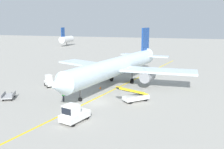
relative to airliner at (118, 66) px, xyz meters
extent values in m
plane|color=#9E9B93|center=(-0.35, -11.55, -3.42)|extent=(300.00, 300.00, 0.00)
cube|color=yellow|center=(-0.11, -6.55, -3.41)|extent=(16.71, 78.36, 0.01)
cylinder|color=silver|center=(-0.11, -0.53, 0.03)|extent=(9.39, 30.04, 3.30)
cone|color=silver|center=(-3.44, -16.39, 0.03)|extent=(3.66, 3.01, 3.23)
cone|color=silver|center=(3.25, 15.52, 0.43)|extent=(3.64, 3.38, 3.14)
cube|color=silver|center=(7.53, -0.60, -0.37)|extent=(13.01, 4.44, 0.36)
cylinder|color=gray|center=(5.72, -1.24, -1.37)|extent=(2.52, 3.52, 1.90)
cube|color=silver|center=(-7.13, 2.47, -0.37)|extent=(13.67, 9.28, 0.36)
cylinder|color=gray|center=(-5.73, 1.16, -1.37)|extent=(2.52, 3.52, 1.90)
cube|color=navy|center=(2.76, 13.17, 4.08)|extent=(1.09, 3.97, 5.20)
cube|color=silver|center=(5.61, 12.16, 0.43)|extent=(5.34, 2.54, 0.24)
cube|color=silver|center=(-0.26, 13.39, 0.43)|extent=(5.64, 3.83, 0.24)
cylinder|color=#4C4C51|center=(-2.47, -11.79, -1.86)|extent=(0.20, 0.20, 3.12)
cylinder|color=black|center=(-2.47, -11.79, -3.14)|extent=(0.46, 0.62, 0.56)
cylinder|color=#4C4C51|center=(2.45, 0.97, -1.86)|extent=(0.20, 0.20, 3.12)
cylinder|color=black|center=(2.45, 0.97, -2.94)|extent=(0.54, 1.01, 0.96)
cylinder|color=#4C4C51|center=(-1.85, 1.88, -1.86)|extent=(0.20, 0.20, 3.12)
cylinder|color=black|center=(-1.85, 1.88, -2.94)|extent=(0.54, 1.01, 0.96)
cube|color=black|center=(-3.03, -14.43, 0.38)|extent=(2.95, 1.55, 0.60)
cube|color=silver|center=(0.05, -19.01, -2.72)|extent=(2.80, 3.98, 0.80)
cube|color=silver|center=(-0.12, -19.61, -1.77)|extent=(1.90, 1.97, 1.10)
cube|color=black|center=(-0.33, -20.36, -1.77)|extent=(1.39, 0.46, 0.77)
cylinder|color=black|center=(0.49, -20.44, -3.12)|extent=(0.37, 0.64, 0.60)
cylinder|color=black|center=(-1.07, -20.00, -3.12)|extent=(0.37, 0.64, 0.60)
cylinder|color=black|center=(1.17, -18.01, -3.12)|extent=(0.37, 0.64, 0.60)
cylinder|color=black|center=(-0.39, -17.57, -3.12)|extent=(0.37, 0.64, 0.60)
cube|color=silver|center=(-11.26, -5.53, -2.77)|extent=(2.63, 2.60, 0.70)
cube|color=silver|center=(-11.57, -5.25, -1.87)|extent=(1.50, 1.50, 1.10)
cube|color=black|center=(-11.94, -4.89, -1.87)|extent=(0.73, 0.76, 0.77)
cylinder|color=black|center=(-12.25, -5.36, -3.12)|extent=(0.59, 0.57, 0.60)
cylinder|color=black|center=(-11.49, -4.56, -3.12)|extent=(0.59, 0.57, 0.60)
cylinder|color=black|center=(-11.03, -6.51, -3.12)|extent=(0.59, 0.57, 0.60)
cylinder|color=black|center=(-10.27, -5.71, -3.12)|extent=(0.59, 0.57, 0.60)
cube|color=silver|center=(5.34, -9.47, -2.82)|extent=(3.75, 3.75, 0.60)
cylinder|color=black|center=(4.84, -10.86, -3.12)|extent=(0.58, 0.58, 0.60)
cylinder|color=black|center=(3.94, -9.96, -3.12)|extent=(0.58, 0.58, 0.60)
cylinder|color=black|center=(6.73, -8.98, -3.12)|extent=(0.58, 0.58, 0.60)
cylinder|color=black|center=(5.83, -8.08, -3.12)|extent=(0.58, 0.58, 0.60)
cube|color=black|center=(4.91, -9.89, -1.87)|extent=(4.17, 4.16, 1.76)
cube|color=yellow|center=(5.23, -10.21, -1.75)|extent=(3.61, 3.60, 1.84)
cube|color=yellow|center=(4.59, -9.58, -1.75)|extent=(3.61, 3.60, 1.84)
cube|color=#A5A5A8|center=(-13.26, -13.91, -2.98)|extent=(2.58, 3.17, 0.16)
cube|color=#4C4C51|center=(-14.08, -12.25, -3.00)|extent=(0.47, 0.84, 0.08)
cylinder|color=#4C4C51|center=(-14.28, -11.85, -3.00)|extent=(0.12, 0.12, 0.05)
cube|color=gray|center=(-13.94, -14.24, -2.73)|extent=(1.29, 2.54, 0.50)
cube|color=gray|center=(-12.59, -13.58, -2.73)|extent=(1.29, 2.54, 0.50)
cylinder|color=black|center=(-14.26, -13.24, -3.24)|extent=(0.27, 0.38, 0.36)
cylinder|color=black|center=(-13.19, -12.71, -3.24)|extent=(0.27, 0.38, 0.36)
cylinder|color=black|center=(-13.34, -15.12, -3.24)|extent=(0.27, 0.38, 0.36)
cylinder|color=black|center=(-12.26, -14.59, -3.24)|extent=(0.27, 0.38, 0.36)
cylinder|color=#26262D|center=(-4.78, -12.57, -2.99)|extent=(0.24, 0.24, 0.85)
cube|color=green|center=(-4.78, -12.57, -2.29)|extent=(0.36, 0.22, 0.56)
sphere|color=tan|center=(-4.78, -12.57, -1.90)|extent=(0.20, 0.20, 0.20)
sphere|color=yellow|center=(-4.78, -12.57, -1.84)|extent=(0.24, 0.24, 0.24)
cone|color=orange|center=(-7.02, -8.03, -3.20)|extent=(0.36, 0.36, 0.44)
cone|color=orange|center=(-2.01, -4.31, -3.20)|extent=(0.36, 0.36, 0.44)
cylinder|color=silver|center=(-43.88, 65.70, -0.32)|extent=(3.00, 10.00, 3.00)
cylinder|color=#3F3F3F|center=(-43.88, 65.70, -2.62)|extent=(0.30, 0.30, 1.60)
cube|color=navy|center=(-43.88, 62.20, 3.18)|extent=(0.24, 3.20, 4.40)
camera|label=1|loc=(12.32, -44.43, 8.05)|focal=40.56mm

